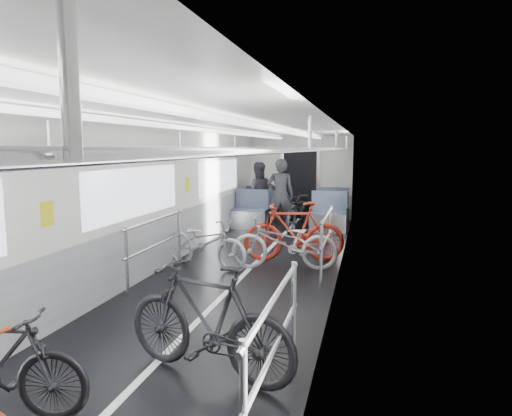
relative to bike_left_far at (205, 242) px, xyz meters
The scene contains 8 objects.
car_shell 1.26m from the bike_left_far, 43.44° to the left, with size 3.02×14.01×2.41m.
bike_left_far is the anchor object (origin of this frame).
bike_right_near 3.83m from the bike_left_far, 69.56° to the right, with size 0.50×1.78×1.07m, color black.
bike_right_mid 1.36m from the bike_left_far, ahead, with size 0.63×1.80×0.95m, color #A6A6AB.
bike_right_far 1.63m from the bike_left_far, 29.15° to the left, with size 0.52×1.83×1.10m, color #A72414.
bike_aisle 3.90m from the bike_left_far, 74.03° to the left, with size 0.66×1.89×1.00m, color black.
person_standing 3.82m from the bike_left_far, 80.86° to the left, with size 0.66×0.43×1.81m, color black.
person_seated 4.55m from the bike_left_far, 92.06° to the left, with size 0.82×0.64×1.69m, color #312E36.
Camera 1 is at (1.93, -6.25, 2.07)m, focal length 32.00 mm.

